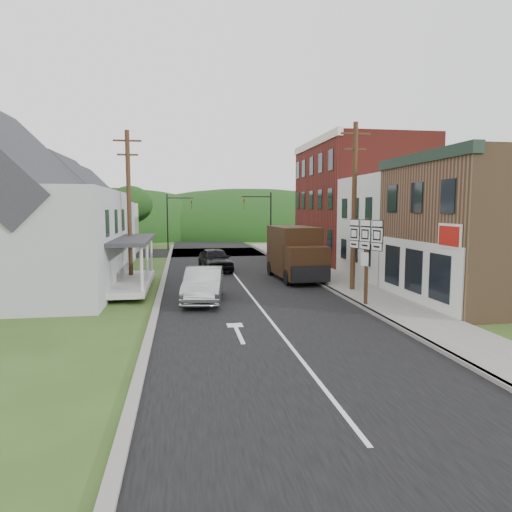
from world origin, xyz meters
name	(u,v)px	position (x,y,z in m)	size (l,w,h in m)	color
ground	(262,310)	(0.00, 0.00, 0.00)	(120.00, 120.00, 0.00)	#2D4719
road	(236,277)	(0.00, 10.00, 0.00)	(9.00, 90.00, 0.02)	black
cross_road	(216,252)	(0.00, 27.00, 0.00)	(60.00, 9.00, 0.02)	black
sidewalk_right	(331,278)	(5.90, 8.00, 0.07)	(2.80, 55.00, 0.15)	slate
curb_right	(310,278)	(4.55, 8.00, 0.07)	(0.20, 55.00, 0.15)	slate
curb_left	(163,282)	(-4.65, 8.00, 0.06)	(0.30, 55.00, 0.12)	slate
storefront_tan	(494,230)	(11.30, 0.00, 3.50)	(8.00, 8.00, 7.00)	brown
storefront_white	(415,228)	(11.30, 7.50, 3.25)	(8.00, 7.00, 6.50)	silver
storefront_red	(359,202)	(11.30, 17.00, 5.00)	(8.00, 12.00, 10.00)	maroon
house_gray	(17,214)	(-12.00, 6.00, 4.23)	(10.20, 12.24, 8.35)	#A9ACAF
house_blue	(82,219)	(-11.00, 17.00, 3.69)	(7.14, 8.16, 7.28)	#96B4CD
house_cream	(97,217)	(-11.50, 26.00, 3.69)	(7.14, 8.16, 7.28)	beige
utility_pole_right	(354,206)	(5.60, 3.50, 4.66)	(1.60, 0.26, 9.00)	#472D19
utility_pole_left	(129,206)	(-6.50, 8.00, 4.66)	(1.60, 0.26, 9.00)	#472D19
traffic_signal_right	(264,216)	(4.30, 23.50, 3.76)	(2.87, 0.20, 6.00)	black
traffic_signal_left	(174,215)	(-4.30, 30.50, 3.76)	(2.87, 0.20, 6.00)	black
tree_left_d	(130,205)	(-9.00, 32.00, 4.88)	(4.80, 4.80, 6.94)	#382616
forested_ridge	(204,236)	(0.00, 55.00, 0.00)	(90.00, 30.00, 16.00)	black
silver_sedan	(204,285)	(-2.47, 2.18, 0.82)	(1.74, 4.98, 1.64)	#A4A5A9
dark_sedan	(215,260)	(-1.13, 12.99, 0.82)	(1.94, 4.83, 1.65)	black
delivery_van	(296,253)	(3.59, 8.08, 1.69)	(2.72, 6.09, 3.35)	black
route_sign_cluster	(366,249)	(4.75, -0.26, 2.69)	(0.73, 2.17, 3.93)	#472D19
warning_sign	(354,261)	(5.95, 4.14, 1.63)	(0.28, 0.59, 2.31)	black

